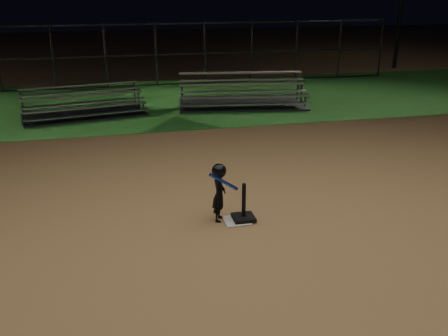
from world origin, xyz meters
TOP-DOWN VIEW (x-y plane):
  - ground at (0.00, 0.00)m, footprint 80.00×80.00m
  - grass_strip at (0.00, 10.00)m, footprint 60.00×8.00m
  - home_plate at (0.00, 0.00)m, footprint 0.45×0.45m
  - batting_tee at (0.13, 0.01)m, footprint 0.38×0.38m
  - child_batter at (-0.29, 0.13)m, footprint 0.56×0.48m
  - bleacher_left at (-2.81, 8.46)m, footprint 4.00×2.47m
  - bleacher_right at (2.46, 8.71)m, footprint 4.55×2.70m
  - backstop_fence at (0.00, 13.00)m, footprint 20.08×0.08m

SIDE VIEW (x-z plane):
  - ground at x=0.00m, z-range 0.00..0.00m
  - grass_strip at x=0.00m, z-range 0.00..0.01m
  - home_plate at x=0.00m, z-range 0.00..0.02m
  - batting_tee at x=0.13m, z-range -0.20..0.48m
  - bleacher_left at x=-2.81m, z-range -0.27..0.65m
  - bleacher_right at x=2.46m, z-range -0.31..0.74m
  - child_batter at x=-0.29m, z-range 0.03..1.10m
  - backstop_fence at x=0.00m, z-range 0.00..2.50m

